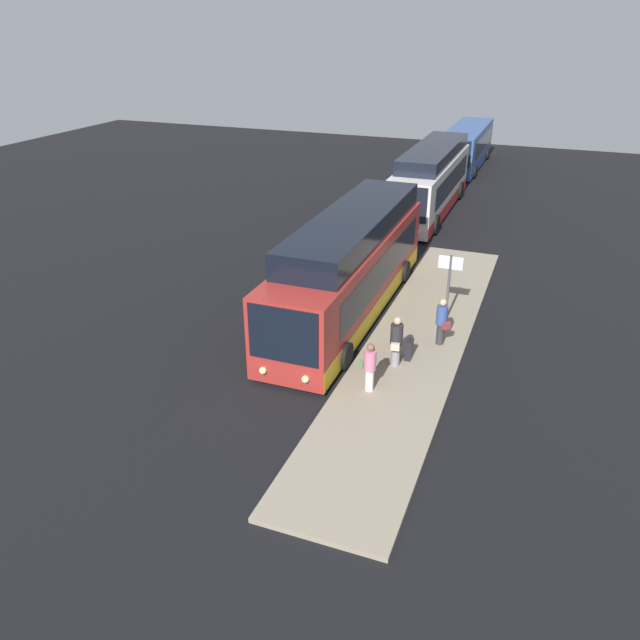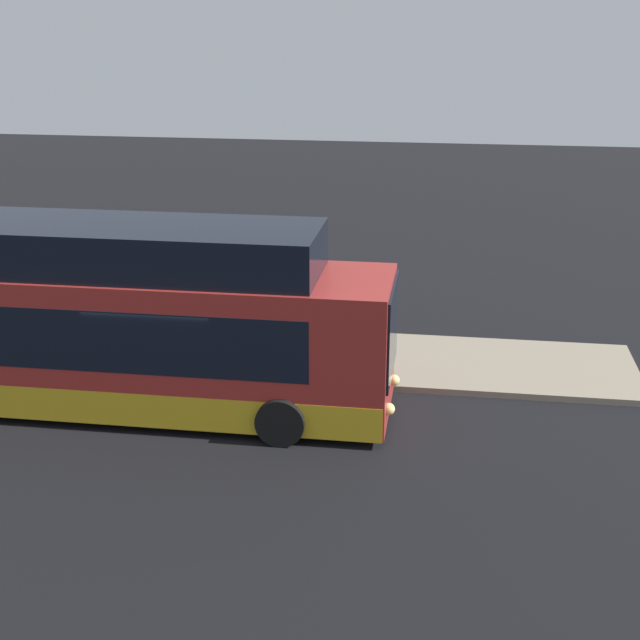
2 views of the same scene
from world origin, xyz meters
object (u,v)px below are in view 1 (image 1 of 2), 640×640
object	(u,v)px
suitcase	(409,350)
passenger_with_bags	(396,340)
passenger_boarding	(370,365)
bus_second	(431,183)
passenger_waiting	(442,320)
bus_lead	(350,270)
sign_post	(449,279)
bus_third	(466,147)

from	to	relation	value
suitcase	passenger_with_bags	bearing A→B (deg)	-28.05
passenger_boarding	suitcase	size ratio (longest dim) A/B	1.75
bus_second	passenger_with_bags	xyz separation A→B (m)	(18.54, 2.85, -0.65)
bus_second	passenger_waiting	world-z (taller)	bus_second
bus_lead	passenger_boarding	xyz separation A→B (m)	(5.48, 2.48, -0.74)
suitcase	sign_post	size ratio (longest dim) A/B	0.35
passenger_boarding	passenger_with_bags	world-z (taller)	passenger_with_bags
bus_third	sign_post	bearing A→B (deg)	7.74
sign_post	bus_lead	bearing A→B (deg)	-87.14
bus_lead	passenger_with_bags	bearing A→B (deg)	37.32
passenger_boarding	sign_post	size ratio (longest dim) A/B	0.61
passenger_boarding	suitcase	distance (m)	2.49
bus_lead	bus_third	distance (m)	27.94
passenger_waiting	sign_post	bearing A→B (deg)	-131.07
bus_third	passenger_waiting	bearing A→B (deg)	7.57
bus_lead	bus_third	size ratio (longest dim) A/B	1.17
bus_lead	bus_second	xyz separation A→B (m)	(-14.80, -0.00, -0.01)
sign_post	passenger_with_bags	bearing A→B (deg)	-13.23
bus_second	sign_post	bearing A→B (deg)	14.48
bus_lead	bus_second	size ratio (longest dim) A/B	1.05
bus_third	passenger_boarding	size ratio (longest dim) A/B	6.63
passenger_waiting	suitcase	world-z (taller)	passenger_waiting
bus_lead	sign_post	distance (m)	3.78
suitcase	sign_post	world-z (taller)	sign_post
bus_second	passenger_waiting	xyz separation A→B (m)	(16.52, 3.94, -0.67)
bus_second	bus_third	bearing A→B (deg)	-180.00
bus_lead	suitcase	size ratio (longest dim) A/B	13.56
bus_third	passenger_with_bags	world-z (taller)	bus_third
passenger_waiting	sign_post	distance (m)	2.07
bus_third	passenger_with_bags	xyz separation A→B (m)	(31.67, 2.85, -0.39)
passenger_with_bags	sign_post	size ratio (longest dim) A/B	0.67
bus_third	passenger_with_bags	size ratio (longest dim) A/B	6.09
passenger_boarding	bus_second	bearing A→B (deg)	41.50
passenger_boarding	passenger_with_bags	distance (m)	1.79
passenger_boarding	passenger_with_bags	bearing A→B (deg)	22.60
bus_second	passenger_boarding	xyz separation A→B (m)	(20.28, 2.48, -0.73)
bus_lead	passenger_waiting	world-z (taller)	bus_lead
passenger_boarding	passenger_waiting	world-z (taller)	passenger_waiting
bus_lead	bus_third	xyz separation A→B (m)	(-27.94, -0.00, -0.27)
bus_lead	suitcase	bearing A→B (deg)	45.11
bus_third	bus_second	bearing A→B (deg)	0.00
bus_third	sign_post	xyz separation A→B (m)	(27.75, 3.77, 0.39)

